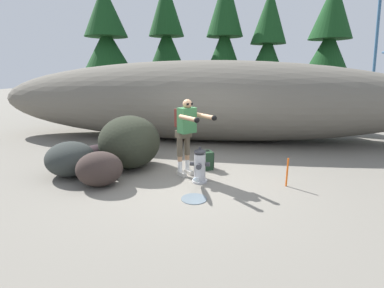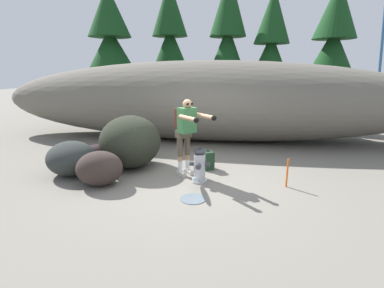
{
  "view_description": "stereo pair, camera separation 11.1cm",
  "coord_description": "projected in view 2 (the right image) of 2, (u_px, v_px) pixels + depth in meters",
  "views": [
    {
      "loc": [
        0.95,
        -5.9,
        2.32
      ],
      "look_at": [
        0.05,
        0.1,
        0.75
      ],
      "focal_mm": 26.88,
      "sensor_mm": 36.0,
      "label": 1
    },
    {
      "loc": [
        1.06,
        -5.88,
        2.32
      ],
      "look_at": [
        0.05,
        0.1,
        0.75
      ],
      "focal_mm": 26.88,
      "sensor_mm": 36.0,
      "label": 2
    }
  ],
  "objects": [
    {
      "name": "ground_plane",
      "position": [
        189.0,
        179.0,
        6.37
      ],
      "size": [
        56.0,
        56.0,
        0.04
      ],
      "primitive_type": "cube",
      "color": "slate"
    },
    {
      "name": "dirt_embankment",
      "position": [
        208.0,
        101.0,
        9.62
      ],
      "size": [
        14.68,
        3.2,
        2.63
      ],
      "primitive_type": "ellipsoid",
      "color": "#666056",
      "rests_on": "ground_plane"
    },
    {
      "name": "fire_hydrant",
      "position": [
        200.0,
        166.0,
        6.04
      ],
      "size": [
        0.42,
        0.37,
        0.77
      ],
      "color": "#B2B2B7",
      "rests_on": "ground_plane"
    },
    {
      "name": "hydrant_water_jet",
      "position": [
        195.0,
        185.0,
        5.51
      ],
      "size": [
        0.48,
        0.95,
        0.45
      ],
      "color": "silver",
      "rests_on": "ground_plane"
    },
    {
      "name": "utility_worker",
      "position": [
        186.0,
        128.0,
        6.24
      ],
      "size": [
        0.96,
        0.96,
        1.72
      ],
      "rotation": [
        0.0,
        0.0,
        -0.79
      ],
      "color": "beige",
      "rests_on": "ground_plane"
    },
    {
      "name": "spare_backpack",
      "position": [
        208.0,
        160.0,
        6.89
      ],
      "size": [
        0.35,
        0.36,
        0.47
      ],
      "rotation": [
        0.0,
        0.0,
        3.61
      ],
      "color": "#1E3823",
      "rests_on": "ground_plane"
    },
    {
      "name": "boulder_large",
      "position": [
        71.0,
        158.0,
        6.49
      ],
      "size": [
        1.57,
        1.57,
        0.77
      ],
      "primitive_type": "ellipsoid",
      "rotation": [
        0.0,
        0.0,
        2.39
      ],
      "color": "#2C302E",
      "rests_on": "ground_plane"
    },
    {
      "name": "boulder_mid",
      "position": [
        130.0,
        142.0,
        6.96
      ],
      "size": [
        1.61,
        1.69,
        1.27
      ],
      "primitive_type": "ellipsoid",
      "rotation": [
        0.0,
        0.0,
        4.81
      ],
      "color": "#262A1F",
      "rests_on": "ground_plane"
    },
    {
      "name": "boulder_small",
      "position": [
        100.0,
        168.0,
        5.89
      ],
      "size": [
        1.13,
        1.03,
        0.72
      ],
      "primitive_type": "ellipsoid",
      "rotation": [
        0.0,
        0.0,
        0.33
      ],
      "color": "#362B27",
      "rests_on": "ground_plane"
    },
    {
      "name": "boulder_outlier",
      "position": [
        98.0,
        156.0,
        6.99
      ],
      "size": [
        0.84,
        0.75,
        0.57
      ],
      "primitive_type": "ellipsoid",
      "rotation": [
        0.0,
        0.0,
        0.22
      ],
      "color": "#2F2427",
      "rests_on": "ground_plane"
    },
    {
      "name": "pine_tree_far_left",
      "position": [
        111.0,
        46.0,
        13.21
      ],
      "size": [
        2.98,
        2.98,
        5.99
      ],
      "color": "#47331E",
      "rests_on": "ground_plane"
    },
    {
      "name": "pine_tree_left",
      "position": [
        170.0,
        46.0,
        14.43
      ],
      "size": [
        2.71,
        2.71,
        6.59
      ],
      "color": "#47331E",
      "rests_on": "ground_plane"
    },
    {
      "name": "pine_tree_center",
      "position": [
        227.0,
        47.0,
        12.97
      ],
      "size": [
        2.52,
        2.52,
        6.45
      ],
      "color": "#47331E",
      "rests_on": "ground_plane"
    },
    {
      "name": "pine_tree_right",
      "position": [
        271.0,
        53.0,
        12.59
      ],
      "size": [
        2.36,
        2.36,
        5.71
      ],
      "color": "#47331E",
      "rests_on": "ground_plane"
    },
    {
      "name": "pine_tree_far_right",
      "position": [
        332.0,
        49.0,
        12.51
      ],
      "size": [
        2.79,
        2.79,
        6.01
      ],
      "color": "#47331E",
      "rests_on": "ground_plane"
    },
    {
      "name": "survey_stake",
      "position": [
        287.0,
        173.0,
        5.8
      ],
      "size": [
        0.04,
        0.04,
        0.6
      ],
      "primitive_type": "cylinder",
      "color": "#E55914",
      "rests_on": "ground_plane"
    }
  ]
}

